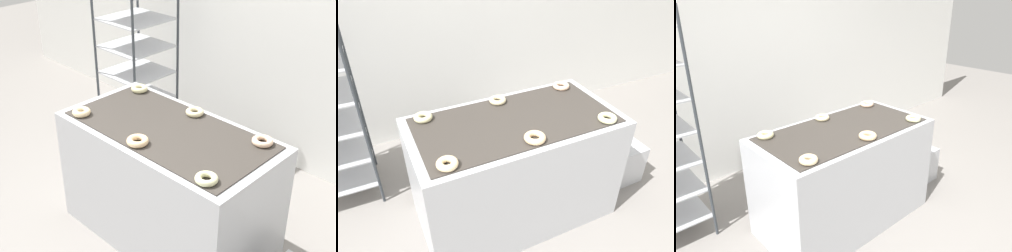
# 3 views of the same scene
# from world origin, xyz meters

# --- Properties ---
(wall_back) EXTENTS (8.00, 0.05, 2.80)m
(wall_back) POSITION_xyz_m (0.00, 2.12, 1.40)
(wall_back) COLOR white
(wall_back) RESTS_ON ground_plane
(fryer_machine) EXTENTS (1.50, 0.78, 0.90)m
(fryer_machine) POSITION_xyz_m (0.00, 0.64, 0.45)
(fryer_machine) COLOR #B7BABF
(fryer_machine) RESTS_ON ground_plane
(glaze_bin) EXTENTS (0.32, 0.32, 0.37)m
(glaze_bin) POSITION_xyz_m (1.08, 0.59, 0.18)
(glaze_bin) COLOR #B7BABF
(glaze_bin) RESTS_ON ground_plane
(donut_near_left) EXTENTS (0.13, 0.13, 0.04)m
(donut_near_left) POSITION_xyz_m (-0.57, 0.36, 0.92)
(donut_near_left) COLOR beige
(donut_near_left) RESTS_ON fryer_machine
(donut_near_center) EXTENTS (0.14, 0.14, 0.04)m
(donut_near_center) POSITION_xyz_m (-0.00, 0.37, 0.92)
(donut_near_center) COLOR beige
(donut_near_center) RESTS_ON fryer_machine
(donut_near_right) EXTENTS (0.13, 0.13, 0.04)m
(donut_near_right) POSITION_xyz_m (0.57, 0.36, 0.92)
(donut_near_right) COLOR beige
(donut_near_right) RESTS_ON fryer_machine
(donut_far_left) EXTENTS (0.13, 0.13, 0.04)m
(donut_far_left) POSITION_xyz_m (-0.58, 0.91, 0.92)
(donut_far_left) COLOR beige
(donut_far_left) RESTS_ON fryer_machine
(donut_far_center) EXTENTS (0.13, 0.13, 0.04)m
(donut_far_center) POSITION_xyz_m (-0.01, 0.92, 0.92)
(donut_far_center) COLOR beige
(donut_far_center) RESTS_ON fryer_machine
(donut_far_right) EXTENTS (0.13, 0.13, 0.04)m
(donut_far_right) POSITION_xyz_m (0.56, 0.91, 0.92)
(donut_far_right) COLOR beige
(donut_far_right) RESTS_ON fryer_machine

